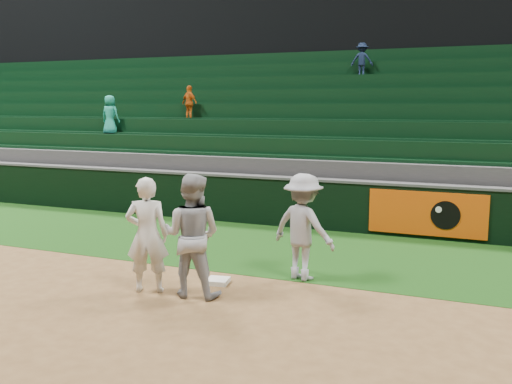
# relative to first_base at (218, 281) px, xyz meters

# --- Properties ---
(ground) EXTENTS (70.00, 70.00, 0.00)m
(ground) POSITION_rel_first_base_xyz_m (-0.05, -0.31, -0.04)
(ground) COLOR brown
(ground) RESTS_ON ground
(foul_grass) EXTENTS (36.00, 4.20, 0.01)m
(foul_grass) POSITION_rel_first_base_xyz_m (-0.05, 2.69, -0.04)
(foul_grass) COLOR #11360D
(foul_grass) RESTS_ON ground
(upper_deck) EXTENTS (40.00, 12.00, 12.00)m
(upper_deck) POSITION_rel_first_base_xyz_m (-0.05, 17.14, 5.96)
(upper_deck) COLOR black
(upper_deck) RESTS_ON ground
(first_base) EXTENTS (0.42, 0.42, 0.08)m
(first_base) POSITION_rel_first_base_xyz_m (0.00, 0.00, 0.00)
(first_base) COLOR white
(first_base) RESTS_ON ground
(first_baseman) EXTENTS (0.82, 0.69, 1.90)m
(first_baseman) POSITION_rel_first_base_xyz_m (-0.87, -0.81, 0.91)
(first_baseman) COLOR silver
(first_baseman) RESTS_ON ground
(baserunner) EXTENTS (1.04, 0.85, 1.97)m
(baserunner) POSITION_rel_first_base_xyz_m (-0.10, -0.71, 0.95)
(baserunner) COLOR #9A9CA4
(baserunner) RESTS_ON ground
(base_coach) EXTENTS (1.35, 1.01, 1.86)m
(base_coach) POSITION_rel_first_base_xyz_m (1.27, 0.79, 0.90)
(base_coach) COLOR #9698A2
(base_coach) RESTS_ON foul_grass
(field_wall) EXTENTS (36.00, 0.45, 1.25)m
(field_wall) POSITION_rel_first_base_xyz_m (-0.03, 4.89, 0.59)
(field_wall) COLOR black
(field_wall) RESTS_ON ground
(stadium_seating) EXTENTS (36.00, 5.95, 4.96)m
(stadium_seating) POSITION_rel_first_base_xyz_m (-0.05, 8.66, 1.66)
(stadium_seating) COLOR #323234
(stadium_seating) RESTS_ON ground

